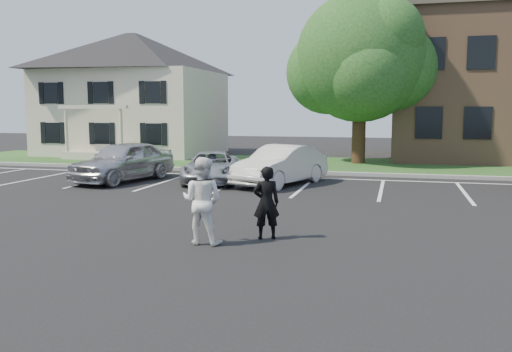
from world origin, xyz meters
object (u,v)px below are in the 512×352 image
Objects in this scene: tree at (362,61)px; car_silver_west at (123,161)px; man_black_suit at (266,203)px; man_white_shirt at (202,201)px; car_white_sedan at (281,165)px; house at (134,94)px; car_silver_minivan at (211,167)px.

car_silver_west is (-8.70, -9.23, -4.54)m from tree.
tree is 5.41× the size of man_black_suit.
tree is 4.72× the size of man_white_shirt.
car_white_sedan is (-2.39, -8.62, -4.60)m from tree.
house is 16.98m from car_white_sedan.
car_silver_west is at bearing 175.58° from car_silver_minivan.
man_white_shirt is (-1.22, -0.77, 0.12)m from man_black_suit.
tree is 11.16m from car_silver_minivan.
car_silver_west is at bearing -153.62° from car_white_sedan.
car_silver_west is (-7.80, 7.98, -0.00)m from man_black_suit.
car_silver_minivan is 2.79m from car_white_sedan.
tree is 18.64m from man_white_shirt.
man_white_shirt is 0.39× the size of car_silver_west.
car_silver_west reaches higher than car_white_sedan.
man_white_shirt is at bearing -59.50° from house.
man_white_shirt is 9.36m from car_white_sedan.
man_white_shirt is at bearing -96.69° from tree.
man_black_suit is 0.36× the size of car_white_sedan.
man_black_suit is 0.87× the size of man_white_shirt.
car_silver_minivan is at bearing -51.43° from house.
house is 2.25× the size of car_white_sedan.
man_black_suit is 0.34× the size of car_silver_west.
car_silver_minivan is (9.26, -11.61, -3.23)m from house.
car_silver_west is 6.34m from car_white_sedan.
car_silver_west is 3.57m from car_silver_minivan.
tree is 10.06m from car_white_sedan.
tree is at bearing -11.52° from house.
car_white_sedan is at bearing -105.48° from tree.
house is at bearing 157.07° from car_white_sedan.
house is 5.52× the size of man_white_shirt.
man_white_shirt reaches higher than car_silver_west.
house is 24.45m from man_white_shirt.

